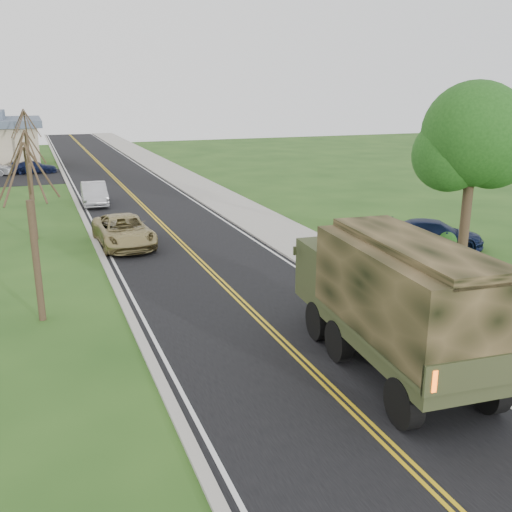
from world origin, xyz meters
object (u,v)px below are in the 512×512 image
military_truck (395,294)px  sedan_silver (94,194)px  pickup_navy (434,234)px  suv_champagne (124,231)px  utility_box_near (485,346)px

military_truck → sedan_silver: 28.62m
pickup_navy → suv_champagne: bearing=101.0°
military_truck → suv_champagne: bearing=111.5°
pickup_navy → utility_box_near: 12.96m
military_truck → utility_box_near: bearing=-8.2°
sedan_silver → utility_box_near: 29.83m
sedan_silver → pickup_navy: 23.08m
sedan_silver → pickup_navy: bearing=-48.0°
military_truck → utility_box_near: (2.80, -0.64, -1.77)m
utility_box_near → sedan_silver: bearing=124.8°
sedan_silver → pickup_navy: (14.76, -17.75, -0.08)m
military_truck → sedan_silver: size_ratio=1.75×
sedan_silver → utility_box_near: size_ratio=5.83×
suv_champagne → pickup_navy: size_ratio=1.16×
military_truck → suv_champagne: 17.18m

